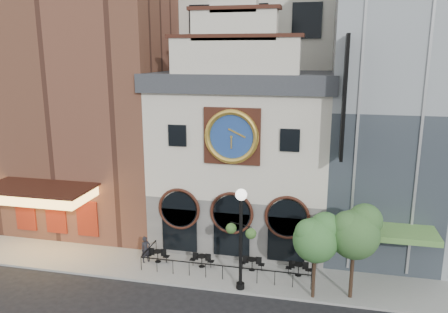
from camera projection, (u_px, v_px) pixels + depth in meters
name	position (u px, v px, depth m)	size (l,w,h in m)	color
ground	(218.00, 292.00, 25.54)	(120.00, 120.00, 0.00)	black
sidewalk	(227.00, 270.00, 27.89)	(44.00, 5.00, 0.15)	gray
clock_building	(243.00, 152.00, 31.44)	(12.60, 8.78, 18.65)	#605E5B
theater_building	(88.00, 66.00, 34.89)	(14.00, 15.60, 25.00)	brown
retail_building	(435.00, 105.00, 29.94)	(14.00, 14.40, 20.00)	gray
cafe_railing	(227.00, 263.00, 27.77)	(10.60, 2.60, 0.90)	black
bistro_0	(158.00, 255.00, 28.79)	(1.58, 0.68, 0.90)	black
bistro_1	(202.00, 260.00, 28.12)	(1.58, 0.68, 0.90)	black
bistro_2	(252.00, 263.00, 27.68)	(1.58, 0.68, 0.90)	black
bistro_3	(298.00, 269.00, 27.00)	(1.58, 0.68, 0.90)	black
pedestrian	(146.00, 249.00, 28.68)	(0.65, 0.42, 1.77)	black
lamppost	(241.00, 228.00, 24.75)	(1.86, 1.12, 6.11)	black
tree_left	(356.00, 231.00, 23.82)	(2.84, 2.74, 5.47)	#382619
tree_right	(317.00, 237.00, 23.91)	(2.59, 2.49, 4.99)	#382619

